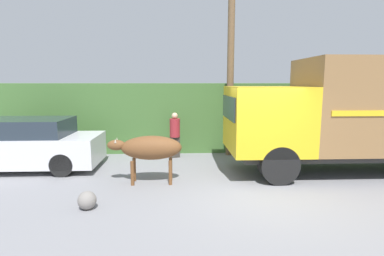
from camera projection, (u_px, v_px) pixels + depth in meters
name	position (u px, v px, depth m)	size (l,w,h in m)	color
ground_plane	(255.00, 190.00, 7.38)	(60.00, 60.00, 0.00)	gray
hillside_embankment	(217.00, 110.00, 14.40)	(32.00, 6.66, 2.60)	#426B33
cargo_truck	(359.00, 111.00, 8.61)	(7.13, 2.27, 3.30)	#2D2D2D
brown_cow	(150.00, 148.00, 7.79)	(1.92, 0.63, 1.26)	brown
parked_suv	(25.00, 145.00, 9.05)	(4.49, 1.76, 1.56)	silver
pedestrian_on_hill	(175.00, 133.00, 10.51)	(0.46, 0.46, 1.59)	#38332D
utility_pole	(231.00, 58.00, 10.52)	(0.90, 0.24, 6.76)	brown
roadside_rock	(87.00, 200.00, 6.25)	(0.39, 0.39, 0.39)	gray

